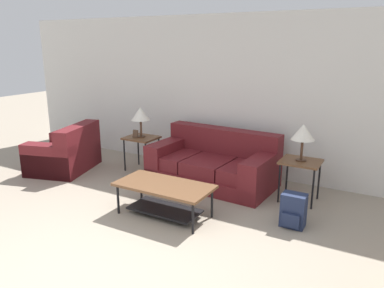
{
  "coord_description": "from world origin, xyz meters",
  "views": [
    {
      "loc": [
        2.34,
        -2.02,
        2.14
      ],
      "look_at": [
        -0.1,
        2.29,
        0.8
      ],
      "focal_mm": 35.0,
      "sensor_mm": 36.0,
      "label": 1
    }
  ],
  "objects_px": {
    "couch": "(213,165)",
    "side_table_left": "(141,141)",
    "table_lamp_right": "(303,133)",
    "coffee_table": "(164,192)",
    "table_lamp_left": "(140,114)",
    "armchair": "(66,154)",
    "side_table_right": "(301,165)",
    "backpack": "(293,211)"
  },
  "relations": [
    {
      "from": "table_lamp_right",
      "to": "backpack",
      "type": "height_order",
      "value": "table_lamp_right"
    },
    {
      "from": "table_lamp_left",
      "to": "table_lamp_right",
      "type": "relative_size",
      "value": 1.0
    },
    {
      "from": "table_lamp_right",
      "to": "table_lamp_left",
      "type": "bearing_deg",
      "value": 180.0
    },
    {
      "from": "couch",
      "to": "side_table_right",
      "type": "bearing_deg",
      "value": -1.98
    },
    {
      "from": "armchair",
      "to": "coffee_table",
      "type": "relative_size",
      "value": 1.06
    },
    {
      "from": "couch",
      "to": "side_table_left",
      "type": "bearing_deg",
      "value": -178.03
    },
    {
      "from": "couch",
      "to": "table_lamp_right",
      "type": "height_order",
      "value": "table_lamp_right"
    },
    {
      "from": "coffee_table",
      "to": "table_lamp_left",
      "type": "distance_m",
      "value": 1.99
    },
    {
      "from": "couch",
      "to": "table_lamp_right",
      "type": "bearing_deg",
      "value": -1.98
    },
    {
      "from": "side_table_left",
      "to": "table_lamp_left",
      "type": "xyz_separation_m",
      "value": [
        -0.0,
        0.0,
        0.46
      ]
    },
    {
      "from": "coffee_table",
      "to": "table_lamp_left",
      "type": "xyz_separation_m",
      "value": [
        -1.33,
        1.31,
        0.66
      ]
    },
    {
      "from": "couch",
      "to": "side_table_left",
      "type": "xyz_separation_m",
      "value": [
        -1.36,
        -0.05,
        0.23
      ]
    },
    {
      "from": "couch",
      "to": "table_lamp_left",
      "type": "xyz_separation_m",
      "value": [
        -1.36,
        -0.05,
        0.69
      ]
    },
    {
      "from": "table_lamp_left",
      "to": "armchair",
      "type": "bearing_deg",
      "value": -150.39
    },
    {
      "from": "side_table_left",
      "to": "table_lamp_right",
      "type": "xyz_separation_m",
      "value": [
        2.71,
        0.0,
        0.46
      ]
    },
    {
      "from": "table_lamp_left",
      "to": "backpack",
      "type": "bearing_deg",
      "value": -15.81
    },
    {
      "from": "table_lamp_left",
      "to": "table_lamp_right",
      "type": "distance_m",
      "value": 2.71
    },
    {
      "from": "side_table_right",
      "to": "table_lamp_left",
      "type": "relative_size",
      "value": 1.15
    },
    {
      "from": "couch",
      "to": "side_table_right",
      "type": "height_order",
      "value": "couch"
    },
    {
      "from": "side_table_left",
      "to": "coffee_table",
      "type": "bearing_deg",
      "value": -44.52
    },
    {
      "from": "armchair",
      "to": "side_table_right",
      "type": "relative_size",
      "value": 2.21
    },
    {
      "from": "side_table_left",
      "to": "side_table_right",
      "type": "relative_size",
      "value": 1.0
    },
    {
      "from": "table_lamp_right",
      "to": "side_table_left",
      "type": "bearing_deg",
      "value": -180.0
    },
    {
      "from": "coffee_table",
      "to": "table_lamp_left",
      "type": "bearing_deg",
      "value": 135.48
    },
    {
      "from": "table_lamp_left",
      "to": "side_table_right",
      "type": "bearing_deg",
      "value": -0.0
    },
    {
      "from": "couch",
      "to": "armchair",
      "type": "xyz_separation_m",
      "value": [
        -2.51,
        -0.7,
        0.0
      ]
    },
    {
      "from": "table_lamp_right",
      "to": "backpack",
      "type": "bearing_deg",
      "value": -80.46
    },
    {
      "from": "armchair",
      "to": "coffee_table",
      "type": "distance_m",
      "value": 2.57
    },
    {
      "from": "couch",
      "to": "armchair",
      "type": "height_order",
      "value": "couch"
    },
    {
      "from": "armchair",
      "to": "backpack",
      "type": "xyz_separation_m",
      "value": [
        3.99,
        -0.15,
        -0.09
      ]
    },
    {
      "from": "couch",
      "to": "armchair",
      "type": "relative_size",
      "value": 1.53
    },
    {
      "from": "table_lamp_left",
      "to": "backpack",
      "type": "relative_size",
      "value": 1.23
    },
    {
      "from": "side_table_left",
      "to": "side_table_right",
      "type": "distance_m",
      "value": 2.71
    },
    {
      "from": "coffee_table",
      "to": "table_lamp_right",
      "type": "distance_m",
      "value": 2.01
    },
    {
      "from": "side_table_right",
      "to": "backpack",
      "type": "distance_m",
      "value": 0.88
    },
    {
      "from": "backpack",
      "to": "table_lamp_right",
      "type": "bearing_deg",
      "value": 99.54
    },
    {
      "from": "side_table_right",
      "to": "backpack",
      "type": "height_order",
      "value": "side_table_right"
    },
    {
      "from": "armchair",
      "to": "table_lamp_left",
      "type": "bearing_deg",
      "value": 29.61
    },
    {
      "from": "backpack",
      "to": "armchair",
      "type": "bearing_deg",
      "value": 177.83
    },
    {
      "from": "couch",
      "to": "backpack",
      "type": "bearing_deg",
      "value": -29.82
    },
    {
      "from": "side_table_right",
      "to": "table_lamp_right",
      "type": "distance_m",
      "value": 0.46
    },
    {
      "from": "side_table_right",
      "to": "backpack",
      "type": "bearing_deg",
      "value": -80.46
    }
  ]
}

